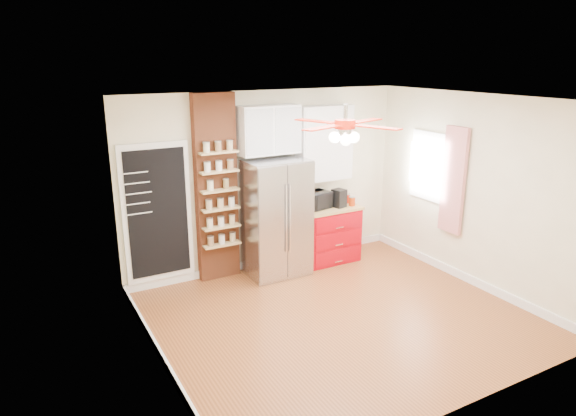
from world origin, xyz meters
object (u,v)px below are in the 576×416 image
red_cabinet (328,233)px  coffee_maker (339,198)px  toaster_oven (315,200)px  pantry_jar_oats (210,186)px  ceiling_fan (345,125)px  canister_left (352,201)px  fridge (275,218)px

red_cabinet → coffee_maker: coffee_maker is taller
toaster_oven → pantry_jar_oats: (-1.64, 0.13, 0.41)m
toaster_oven → red_cabinet: bearing=-9.7°
red_cabinet → ceiling_fan: 2.75m
toaster_oven → canister_left: size_ratio=3.45×
red_cabinet → ceiling_fan: (-0.92, -1.68, 1.97)m
canister_left → pantry_jar_oats: 2.31m
fridge → pantry_jar_oats: (-0.93, 0.17, 0.56)m
canister_left → pantry_jar_oats: (-2.24, 0.27, 0.47)m
red_cabinet → ceiling_fan: size_ratio=0.67×
fridge → ceiling_fan: ceiling_fan is taller
toaster_oven → canister_left: 0.62m
toaster_oven → pantry_jar_oats: size_ratio=3.56×
fridge → coffee_maker: fridge is taller
ceiling_fan → canister_left: 2.46m
red_cabinet → toaster_oven: 0.63m
toaster_oven → canister_left: (0.60, -0.15, -0.06)m
fridge → coffee_maker: (1.09, -0.06, 0.17)m
red_cabinet → pantry_jar_oats: pantry_jar_oats is taller
coffee_maker → canister_left: size_ratio=2.05×
red_cabinet → ceiling_fan: bearing=-118.7°
toaster_oven → coffee_maker: size_ratio=1.68×
fridge → coffee_maker: size_ratio=6.21×
red_cabinet → coffee_maker: size_ratio=3.33×
red_cabinet → canister_left: bearing=-24.2°
canister_left → fridge: bearing=175.5°
toaster_oven → canister_left: toaster_oven is taller
red_cabinet → canister_left: (0.34, -0.15, 0.52)m
red_cabinet → toaster_oven: size_ratio=1.98×
ceiling_fan → fridge: bearing=91.8°
fridge → canister_left: 1.32m
pantry_jar_oats → red_cabinet: bearing=-3.6°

